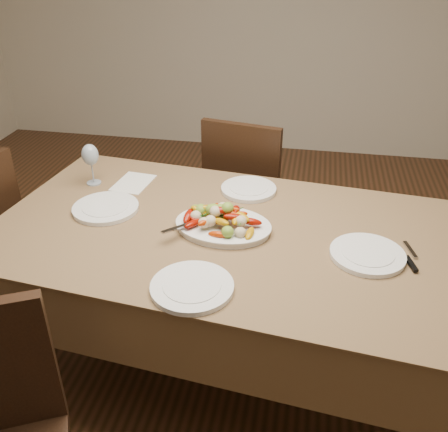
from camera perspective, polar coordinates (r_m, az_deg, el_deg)
floor at (r=2.32m, az=-5.62°, el=-20.68°), size 6.00×6.00×0.00m
dining_table at (r=2.19m, az=-0.00°, el=-10.04°), size 1.94×1.23×0.76m
chair_far at (r=2.86m, az=3.11°, el=2.68°), size 0.49×0.49×0.95m
serving_platter at (r=1.96m, az=-0.10°, el=-1.29°), size 0.40×0.31×0.02m
roasted_vegetables at (r=1.93m, az=-0.10°, el=0.16°), size 0.32×0.24×0.09m
serving_spoon at (r=1.93m, az=-2.27°, el=-0.61°), size 0.26×0.22×0.03m
plate_left at (r=2.16m, az=-13.37°, el=0.88°), size 0.28×0.28×0.02m
plate_right at (r=1.88m, az=16.07°, el=-4.27°), size 0.27×0.27×0.02m
plate_far at (r=2.25m, az=2.83°, el=3.07°), size 0.25×0.25×0.02m
plate_near at (r=1.66m, az=-3.67°, el=-8.12°), size 0.28×0.28×0.02m
wine_glass at (r=2.36m, az=-14.93°, el=5.85°), size 0.08×0.08×0.20m
menu_card at (r=2.37m, az=-10.33°, el=3.75°), size 0.17×0.22×0.00m
table_knife at (r=1.91m, az=20.54°, el=-4.50°), size 0.07×0.20×0.01m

